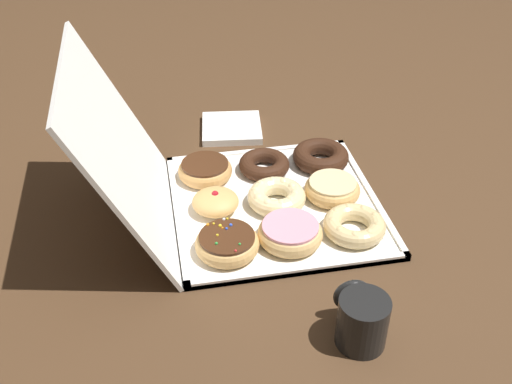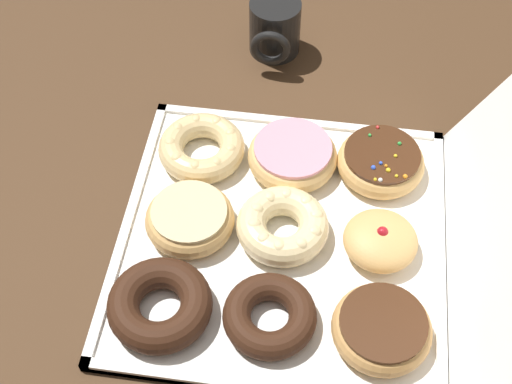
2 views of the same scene
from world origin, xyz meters
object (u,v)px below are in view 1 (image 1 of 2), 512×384
object	(u,v)px
chocolate_cake_ring_donut_5	(266,164)
sprinkle_donut_6	(227,243)
coffee_mug	(362,319)
pink_frosted_donut_3	(291,233)
jelly_filled_donut_7	(215,201)
cruller_donut_4	(275,197)
chocolate_cake_ring_donut_2	(321,156)
donut_box	(276,205)
glazed_ring_donut_1	(332,189)
cruller_donut_0	(354,225)
napkin_stack	(232,128)
chocolate_frosted_donut_8	(205,170)

from	to	relation	value
chocolate_cake_ring_donut_5	sprinkle_donut_6	distance (m)	0.27
coffee_mug	chocolate_cake_ring_donut_5	bearing A→B (deg)	5.98
pink_frosted_donut_3	jelly_filled_donut_7	size ratio (longest dim) A/B	1.31
cruller_donut_4	sprinkle_donut_6	xyz separation A→B (m)	(-0.12, 0.11, -0.00)
chocolate_cake_ring_donut_2	sprinkle_donut_6	distance (m)	0.35
sprinkle_donut_6	donut_box	bearing A→B (deg)	-42.97
glazed_ring_donut_1	donut_box	bearing A→B (deg)	89.85
chocolate_cake_ring_donut_2	cruller_donut_0	bearing A→B (deg)	179.18
donut_box	chocolate_cake_ring_donut_2	xyz separation A→B (m)	(0.12, -0.13, 0.02)
chocolate_cake_ring_donut_2	napkin_stack	distance (m)	0.25
cruller_donut_4	chocolate_cake_ring_donut_5	bearing A→B (deg)	-3.14
donut_box	jelly_filled_donut_7	world-z (taller)	jelly_filled_donut_7
cruller_donut_0	pink_frosted_donut_3	world-z (taller)	pink_frosted_donut_3
donut_box	sprinkle_donut_6	xyz separation A→B (m)	(-0.12, 0.12, 0.02)
donut_box	sprinkle_donut_6	distance (m)	0.17
cruller_donut_0	sprinkle_donut_6	bearing A→B (deg)	91.85
pink_frosted_donut_3	napkin_stack	distance (m)	0.44
donut_box	chocolate_cake_ring_donut_5	bearing A→B (deg)	-2.11
chocolate_cake_ring_donut_2	donut_box	bearing A→B (deg)	134.17
chocolate_cake_ring_donut_2	napkin_stack	xyz separation A→B (m)	(0.19, 0.16, -0.02)
napkin_stack	cruller_donut_0	bearing A→B (deg)	-159.51
pink_frosted_donut_3	chocolate_cake_ring_donut_5	bearing A→B (deg)	-0.85
coffee_mug	napkin_stack	bearing A→B (deg)	7.90
napkin_stack	cruller_donut_4	bearing A→B (deg)	-173.46
chocolate_frosted_donut_8	pink_frosted_donut_3	bearing A→B (deg)	-151.64
cruller_donut_0	cruller_donut_4	size ratio (longest dim) A/B	1.01
glazed_ring_donut_1	jelly_filled_donut_7	bearing A→B (deg)	89.36
donut_box	chocolate_cake_ring_donut_2	size ratio (longest dim) A/B	3.31
donut_box	chocolate_frosted_donut_8	xyz separation A→B (m)	(0.12, 0.13, 0.02)
cruller_donut_0	chocolate_cake_ring_donut_5	xyz separation A→B (m)	(0.23, 0.12, -0.00)
jelly_filled_donut_7	chocolate_frosted_donut_8	size ratio (longest dim) A/B	0.80
chocolate_cake_ring_donut_5	jelly_filled_donut_7	world-z (taller)	jelly_filled_donut_7
chocolate_cake_ring_donut_5	jelly_filled_donut_7	size ratio (longest dim) A/B	1.18
cruller_donut_0	pink_frosted_donut_3	xyz separation A→B (m)	(-0.00, 0.12, 0.00)
chocolate_cake_ring_donut_2	sprinkle_donut_6	bearing A→B (deg)	135.58
cruller_donut_4	cruller_donut_0	bearing A→B (deg)	-131.90
jelly_filled_donut_7	coffee_mug	bearing A→B (deg)	-153.94
cruller_donut_0	chocolate_cake_ring_donut_2	world-z (taller)	chocolate_cake_ring_donut_2
napkin_stack	chocolate_cake_ring_donut_5	bearing A→B (deg)	-167.60
chocolate_cake_ring_donut_5	napkin_stack	bearing A→B (deg)	12.40
chocolate_cake_ring_donut_5	sprinkle_donut_6	xyz separation A→B (m)	(-0.24, 0.12, 0.00)
chocolate_frosted_donut_8	jelly_filled_donut_7	bearing A→B (deg)	-177.06
jelly_filled_donut_7	napkin_stack	size ratio (longest dim) A/B	0.65
chocolate_frosted_donut_8	cruller_donut_4	bearing A→B (deg)	-134.58
chocolate_cake_ring_donut_2	cruller_donut_4	world-z (taller)	cruller_donut_4
cruller_donut_4	chocolate_frosted_donut_8	xyz separation A→B (m)	(0.12, 0.12, -0.00)
pink_frosted_donut_3	coffee_mug	xyz separation A→B (m)	(-0.23, -0.05, 0.01)
glazed_ring_donut_1	napkin_stack	xyz separation A→B (m)	(0.31, 0.15, -0.02)
chocolate_frosted_donut_8	donut_box	bearing A→B (deg)	-132.73
chocolate_cake_ring_donut_2	jelly_filled_donut_7	bearing A→B (deg)	115.96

